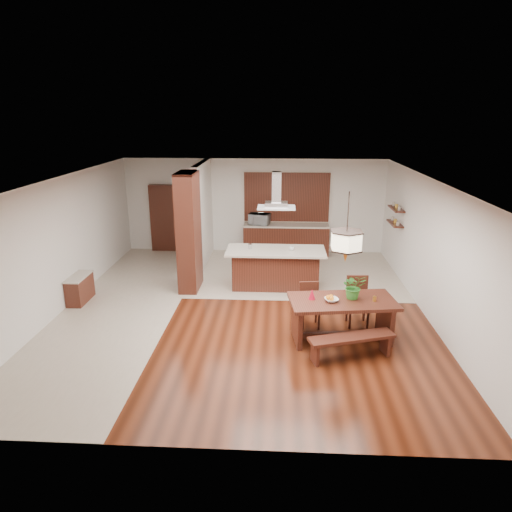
# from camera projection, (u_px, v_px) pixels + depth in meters

# --- Properties ---
(room_shell) EXTENTS (9.00, 9.04, 2.92)m
(room_shell) POSITION_uv_depth(u_px,v_px,m) (242.00, 219.00, 9.66)
(room_shell) COLOR #38150A
(room_shell) RESTS_ON ground
(tile_hallway) EXTENTS (2.50, 9.00, 0.01)m
(tile_hallway) POSITION_uv_depth(u_px,v_px,m) (123.00, 306.00, 10.42)
(tile_hallway) COLOR #BFB19F
(tile_hallway) RESTS_ON ground
(tile_kitchen) EXTENTS (5.50, 4.00, 0.01)m
(tile_kitchen) POSITION_uv_depth(u_px,v_px,m) (295.00, 272.00, 12.60)
(tile_kitchen) COLOR #BFB19F
(tile_kitchen) RESTS_ON ground
(soffit_band) EXTENTS (8.00, 9.00, 0.02)m
(soffit_band) POSITION_uv_depth(u_px,v_px,m) (242.00, 180.00, 9.41)
(soffit_band) COLOR #391B0E
(soffit_band) RESTS_ON room_shell
(partition_pier) EXTENTS (0.45, 1.00, 2.90)m
(partition_pier) POSITION_uv_depth(u_px,v_px,m) (189.00, 232.00, 11.06)
(partition_pier) COLOR black
(partition_pier) RESTS_ON ground
(partition_stub) EXTENTS (0.18, 2.40, 2.90)m
(partition_stub) POSITION_uv_depth(u_px,v_px,m) (203.00, 214.00, 13.06)
(partition_stub) COLOR silver
(partition_stub) RESTS_ON ground
(hallway_console) EXTENTS (0.37, 0.88, 0.63)m
(hallway_console) POSITION_uv_depth(u_px,v_px,m) (80.00, 289.00, 10.58)
(hallway_console) COLOR black
(hallway_console) RESTS_ON ground
(hallway_doorway) EXTENTS (1.10, 0.20, 2.10)m
(hallway_doorway) POSITION_uv_depth(u_px,v_px,m) (168.00, 218.00, 14.30)
(hallway_doorway) COLOR black
(hallway_doorway) RESTS_ON ground
(rear_counter) EXTENTS (2.60, 0.62, 0.95)m
(rear_counter) POSITION_uv_depth(u_px,v_px,m) (286.00, 239.00, 14.09)
(rear_counter) COLOR black
(rear_counter) RESTS_ON ground
(kitchen_window) EXTENTS (2.60, 0.08, 1.50)m
(kitchen_window) POSITION_uv_depth(u_px,v_px,m) (287.00, 197.00, 13.95)
(kitchen_window) COLOR #955A2C
(kitchen_window) RESTS_ON room_shell
(shelf_lower) EXTENTS (0.26, 0.90, 0.04)m
(shelf_lower) POSITION_uv_depth(u_px,v_px,m) (395.00, 223.00, 12.14)
(shelf_lower) COLOR black
(shelf_lower) RESTS_ON room_shell
(shelf_upper) EXTENTS (0.26, 0.90, 0.04)m
(shelf_upper) POSITION_uv_depth(u_px,v_px,m) (396.00, 209.00, 12.02)
(shelf_upper) COLOR black
(shelf_upper) RESTS_ON room_shell
(dining_table) EXTENTS (2.11, 1.25, 0.83)m
(dining_table) POSITION_uv_depth(u_px,v_px,m) (342.00, 310.00, 8.72)
(dining_table) COLOR black
(dining_table) RESTS_ON ground
(dining_bench) EXTENTS (1.60, 0.80, 0.44)m
(dining_bench) POSITION_uv_depth(u_px,v_px,m) (351.00, 347.00, 8.15)
(dining_bench) COLOR black
(dining_bench) RESTS_ON ground
(dining_chair_left) EXTENTS (0.45, 0.45, 0.91)m
(dining_chair_left) POSITION_uv_depth(u_px,v_px,m) (310.00, 306.00, 9.31)
(dining_chair_left) COLOR black
(dining_chair_left) RESTS_ON ground
(dining_chair_right) EXTENTS (0.47, 0.47, 1.01)m
(dining_chair_right) POSITION_uv_depth(u_px,v_px,m) (358.00, 302.00, 9.37)
(dining_chair_right) COLOR black
(dining_chair_right) RESTS_ON ground
(pendant_lantern) EXTENTS (0.64, 0.64, 1.31)m
(pendant_lantern) POSITION_uv_depth(u_px,v_px,m) (347.00, 227.00, 8.22)
(pendant_lantern) COLOR beige
(pendant_lantern) RESTS_ON room_shell
(foliage_plant) EXTENTS (0.48, 0.43, 0.49)m
(foliage_plant) POSITION_uv_depth(u_px,v_px,m) (354.00, 286.00, 8.64)
(foliage_plant) COLOR #2E7627
(foliage_plant) RESTS_ON dining_table
(fruit_bowl) EXTENTS (0.31, 0.31, 0.06)m
(fruit_bowl) POSITION_uv_depth(u_px,v_px,m) (331.00, 300.00, 8.57)
(fruit_bowl) COLOR #B9AFA2
(fruit_bowl) RESTS_ON dining_table
(napkin_cone) EXTENTS (0.16, 0.16, 0.20)m
(napkin_cone) POSITION_uv_depth(u_px,v_px,m) (312.00, 294.00, 8.65)
(napkin_cone) COLOR maroon
(napkin_cone) RESTS_ON dining_table
(gold_ornament) EXTENTS (0.08, 0.08, 0.10)m
(gold_ornament) POSITION_uv_depth(u_px,v_px,m) (375.00, 299.00, 8.58)
(gold_ornament) COLOR gold
(gold_ornament) RESTS_ON dining_table
(kitchen_island) EXTENTS (2.43, 1.06, 1.00)m
(kitchen_island) POSITION_uv_depth(u_px,v_px,m) (275.00, 268.00, 11.39)
(kitchen_island) COLOR black
(kitchen_island) RESTS_ON ground
(range_hood) EXTENTS (0.90, 0.55, 0.87)m
(range_hood) POSITION_uv_depth(u_px,v_px,m) (277.00, 190.00, 10.80)
(range_hood) COLOR silver
(range_hood) RESTS_ON room_shell
(island_cup) EXTENTS (0.16, 0.16, 0.10)m
(island_cup) POSITION_uv_depth(u_px,v_px,m) (292.00, 248.00, 11.13)
(island_cup) COLOR silver
(island_cup) RESTS_ON kitchen_island
(microwave) EXTENTS (0.69, 0.55, 0.33)m
(microwave) POSITION_uv_depth(u_px,v_px,m) (259.00, 219.00, 13.90)
(microwave) COLOR silver
(microwave) RESTS_ON rear_counter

